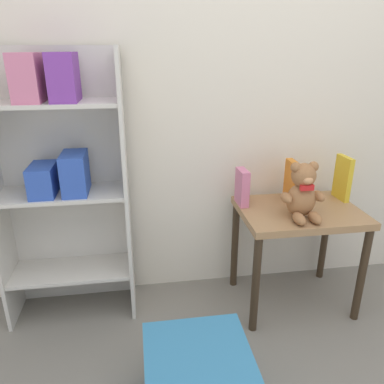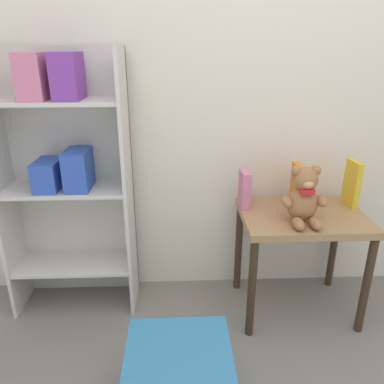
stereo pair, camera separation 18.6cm
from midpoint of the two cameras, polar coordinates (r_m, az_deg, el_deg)
name	(u,v)px [view 2 (the right image)]	position (r m, az deg, el deg)	size (l,w,h in m)	color
wall_back	(244,67)	(2.03, 10.68, 18.15)	(4.80, 0.06, 2.50)	silver
bookshelf_side	(66,167)	(1.96, -16.09, 3.66)	(0.64, 0.28, 1.36)	beige
display_table	(301,230)	(2.02, 18.89, -5.51)	(0.61, 0.45, 0.57)	#9E754C
teddy_bear	(304,197)	(1.85, 19.49, -0.80)	(0.21, 0.19, 0.28)	#99663D
book_standing_pink	(245,189)	(1.96, 10.85, 0.39)	(0.04, 0.12, 0.19)	#D17093
book_standing_orange	(297,185)	(2.06, 18.29, 1.02)	(0.04, 0.14, 0.22)	orange
book_standing_yellow	(352,183)	(2.14, 25.52, 1.13)	(0.03, 0.13, 0.24)	gold
storage_bin	(179,380)	(1.61, 1.70, -26.86)	(0.40, 0.36, 0.30)	teal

